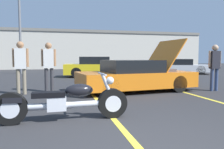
% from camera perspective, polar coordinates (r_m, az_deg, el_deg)
% --- Properties ---
extents(parking_stripe_back, '(0.12, 5.39, 0.01)m').
position_cam_1_polar(parking_stripe_back, '(5.48, -2.02, -8.74)').
color(parking_stripe_back, yellow).
rests_on(parking_stripe_back, ground).
extents(parking_stripe_far, '(0.12, 5.39, 0.01)m').
position_cam_1_polar(parking_stripe_far, '(6.90, 26.11, -6.45)').
color(parking_stripe_far, yellow).
rests_on(parking_stripe_far, ground).
extents(far_building, '(32.00, 4.20, 4.40)m').
position_cam_1_polar(far_building, '(26.75, -10.82, 6.65)').
color(far_building, beige).
rests_on(far_building, ground).
extents(light_pole, '(1.21, 0.28, 6.88)m').
position_cam_1_polar(light_pole, '(18.62, -22.66, 11.98)').
color(light_pole, slate).
rests_on(light_pole, ground).
extents(motorcycle, '(2.57, 0.70, 0.94)m').
position_cam_1_polar(motorcycle, '(4.43, -12.37, -7.01)').
color(motorcycle, black).
rests_on(motorcycle, ground).
extents(show_car_hood_open, '(4.46, 2.46, 1.95)m').
position_cam_1_polar(show_car_hood_open, '(8.24, 6.22, -0.37)').
color(show_car_hood_open, orange).
rests_on(show_car_hood_open, ground).
extents(parked_car_left_row, '(4.36, 2.29, 1.31)m').
position_cam_1_polar(parked_car_left_row, '(14.33, -4.08, 1.87)').
color(parked_car_left_row, yellow).
rests_on(parked_car_left_row, ground).
extents(parked_car_right_row, '(4.79, 3.37, 1.15)m').
position_cam_1_polar(parked_car_right_row, '(17.87, 17.13, 1.97)').
color(parked_car_right_row, white).
rests_on(parked_car_right_row, ground).
extents(spectator_near_motorcycle, '(0.52, 0.23, 1.73)m').
position_cam_1_polar(spectator_near_motorcycle, '(9.04, 25.24, 2.62)').
color(spectator_near_motorcycle, '#38476B').
rests_on(spectator_near_motorcycle, ground).
extents(spectator_by_show_car, '(0.52, 0.24, 1.80)m').
position_cam_1_polar(spectator_by_show_car, '(8.28, -16.20, 3.05)').
color(spectator_by_show_car, '#333338').
rests_on(spectator_by_show_car, ground).
extents(spectator_midground, '(0.52, 0.24, 1.80)m').
position_cam_1_polar(spectator_midground, '(8.00, -22.74, 2.84)').
color(spectator_midground, gray).
rests_on(spectator_midground, ground).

